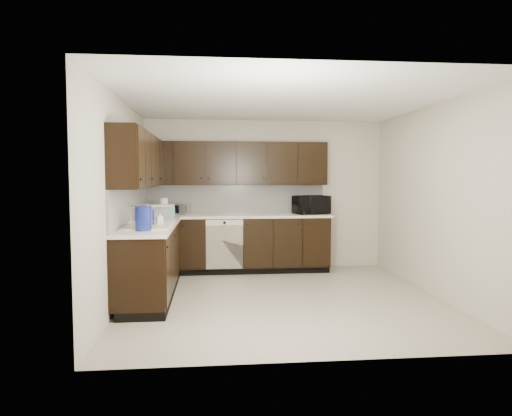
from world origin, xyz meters
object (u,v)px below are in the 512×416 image
(toaster_oven, at_px, (179,209))
(storage_bin, at_px, (155,212))
(sink, at_px, (148,232))
(microwave, at_px, (311,205))
(blue_pitcher, at_px, (143,219))

(toaster_oven, distance_m, storage_bin, 0.81)
(sink, xyz_separation_m, microwave, (2.42, 1.72, 0.21))
(microwave, height_order, blue_pitcher, microwave)
(sink, relative_size, storage_bin, 1.62)
(sink, height_order, toaster_oven, sink)
(sink, bearing_deg, blue_pitcher, -89.13)
(microwave, bearing_deg, blue_pitcher, -155.98)
(blue_pitcher, bearing_deg, toaster_oven, 64.40)
(toaster_oven, relative_size, blue_pitcher, 1.10)
(microwave, distance_m, toaster_oven, 2.17)
(sink, height_order, microwave, microwave)
(toaster_oven, bearing_deg, storage_bin, -88.90)
(toaster_oven, bearing_deg, microwave, 20.48)
(toaster_oven, xyz_separation_m, storage_bin, (-0.29, -0.76, 0.00))
(sink, bearing_deg, toaster_oven, 81.79)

